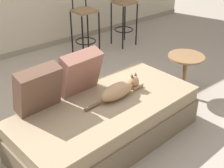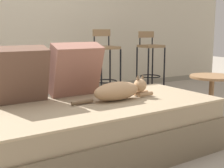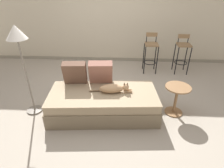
{
  "view_description": "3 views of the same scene",
  "coord_description": "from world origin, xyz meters",
  "px_view_note": "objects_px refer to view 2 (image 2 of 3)",
  "views": [
    {
      "loc": [
        -1.55,
        -2.41,
        2.08
      ],
      "look_at": [
        0.15,
        -0.3,
        0.56
      ],
      "focal_mm": 50.0,
      "sensor_mm": 36.0,
      "label": 1
    },
    {
      "loc": [
        -1.08,
        -2.49,
        1.01
      ],
      "look_at": [
        0.15,
        -0.3,
        0.56
      ],
      "focal_mm": 50.0,
      "sensor_mm": 36.0,
      "label": 2
    },
    {
      "loc": [
        0.31,
        -3.15,
        2.16
      ],
      "look_at": [
        0.15,
        -0.3,
        0.56
      ],
      "focal_mm": 30.0,
      "sensor_mm": 36.0,
      "label": 3
    }
  ],
  "objects_px": {
    "throw_pillow_middle": "(75,69)",
    "cat": "(120,91)",
    "bar_stool_by_doorway": "(150,56)",
    "couch": "(102,130)",
    "bar_stool_near_window": "(105,59)",
    "throw_pillow_corner": "(20,75)",
    "side_table": "(211,94)"
  },
  "relations": [
    {
      "from": "throw_pillow_middle",
      "to": "cat",
      "type": "height_order",
      "value": "throw_pillow_middle"
    },
    {
      "from": "cat",
      "to": "side_table",
      "type": "distance_m",
      "value": 1.13
    },
    {
      "from": "cat",
      "to": "bar_stool_by_doorway",
      "type": "xyz_separation_m",
      "value": [
        1.66,
        1.86,
        0.07
      ]
    },
    {
      "from": "bar_stool_by_doorway",
      "to": "side_table",
      "type": "relative_size",
      "value": 1.77
    },
    {
      "from": "couch",
      "to": "bar_stool_by_doorway",
      "type": "distance_m",
      "value": 2.66
    },
    {
      "from": "throw_pillow_middle",
      "to": "side_table",
      "type": "height_order",
      "value": "throw_pillow_middle"
    },
    {
      "from": "throw_pillow_corner",
      "to": "couch",
      "type": "bearing_deg",
      "value": -29.27
    },
    {
      "from": "throw_pillow_corner",
      "to": "cat",
      "type": "xyz_separation_m",
      "value": [
        0.72,
        -0.28,
        -0.15
      ]
    },
    {
      "from": "couch",
      "to": "cat",
      "type": "height_order",
      "value": "cat"
    },
    {
      "from": "throw_pillow_middle",
      "to": "bar_stool_by_doorway",
      "type": "xyz_separation_m",
      "value": [
        1.91,
        1.55,
        -0.09
      ]
    },
    {
      "from": "throw_pillow_middle",
      "to": "bar_stool_near_window",
      "type": "xyz_separation_m",
      "value": [
        1.12,
        1.55,
        -0.09
      ]
    },
    {
      "from": "couch",
      "to": "side_table",
      "type": "xyz_separation_m",
      "value": [
        1.29,
        0.09,
        0.13
      ]
    },
    {
      "from": "couch",
      "to": "cat",
      "type": "bearing_deg",
      "value": 7.74
    },
    {
      "from": "couch",
      "to": "cat",
      "type": "xyz_separation_m",
      "value": [
        0.18,
        0.02,
        0.29
      ]
    },
    {
      "from": "couch",
      "to": "throw_pillow_middle",
      "type": "distance_m",
      "value": 0.57
    },
    {
      "from": "bar_stool_near_window",
      "to": "side_table",
      "type": "xyz_separation_m",
      "value": [
        0.25,
        -1.79,
        -0.23
      ]
    },
    {
      "from": "throw_pillow_middle",
      "to": "cat",
      "type": "relative_size",
      "value": 0.61
    },
    {
      "from": "bar_stool_near_window",
      "to": "side_table",
      "type": "distance_m",
      "value": 1.83
    },
    {
      "from": "bar_stool_near_window",
      "to": "side_table",
      "type": "height_order",
      "value": "bar_stool_near_window"
    },
    {
      "from": "couch",
      "to": "bar_stool_near_window",
      "type": "bearing_deg",
      "value": 61.07
    },
    {
      "from": "couch",
      "to": "throw_pillow_corner",
      "type": "distance_m",
      "value": 0.76
    },
    {
      "from": "throw_pillow_middle",
      "to": "side_table",
      "type": "distance_m",
      "value": 1.42
    },
    {
      "from": "cat",
      "to": "bar_stool_near_window",
      "type": "relative_size",
      "value": 0.74
    },
    {
      "from": "cat",
      "to": "bar_stool_near_window",
      "type": "bearing_deg",
      "value": 65.13
    },
    {
      "from": "bar_stool_near_window",
      "to": "throw_pillow_corner",
      "type": "bearing_deg",
      "value": -135.09
    },
    {
      "from": "bar_stool_near_window",
      "to": "bar_stool_by_doorway",
      "type": "relative_size",
      "value": 1.03
    },
    {
      "from": "cat",
      "to": "bar_stool_near_window",
      "type": "xyz_separation_m",
      "value": [
        0.86,
        1.86,
        0.07
      ]
    },
    {
      "from": "throw_pillow_middle",
      "to": "bar_stool_by_doorway",
      "type": "bearing_deg",
      "value": 38.97
    },
    {
      "from": "bar_stool_near_window",
      "to": "throw_pillow_middle",
      "type": "bearing_deg",
      "value": -125.78
    },
    {
      "from": "cat",
      "to": "bar_stool_by_doorway",
      "type": "distance_m",
      "value": 2.5
    },
    {
      "from": "throw_pillow_corner",
      "to": "bar_stool_near_window",
      "type": "bearing_deg",
      "value": 44.91
    },
    {
      "from": "bar_stool_near_window",
      "to": "side_table",
      "type": "relative_size",
      "value": 1.82
    }
  ]
}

